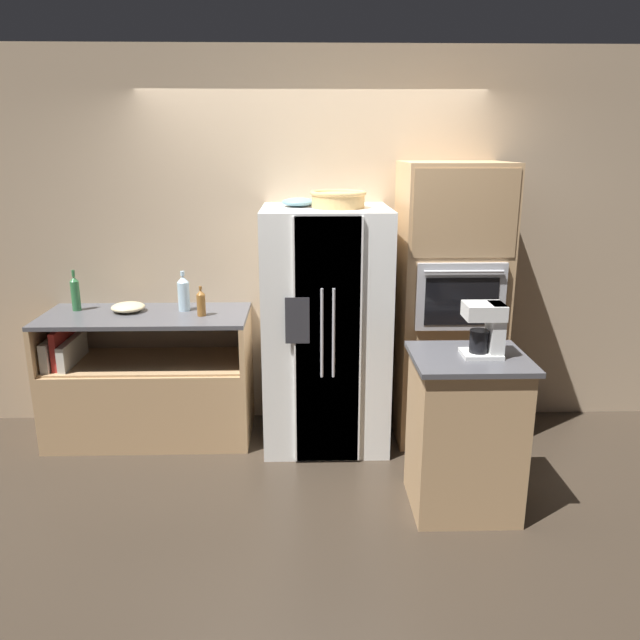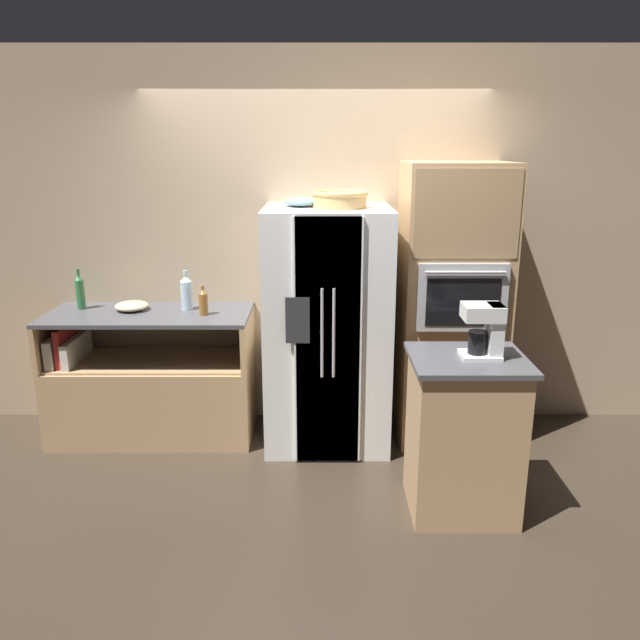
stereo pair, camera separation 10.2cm
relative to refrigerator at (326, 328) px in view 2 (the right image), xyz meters
name	(u,v)px [view 2 (the right image)]	position (x,y,z in m)	size (l,w,h in m)	color
ground_plane	(314,442)	(-0.08, -0.08, -0.85)	(20.00, 20.00, 0.00)	#382D23
wall_back	(314,243)	(-0.08, 0.43, 0.55)	(12.00, 0.06, 2.80)	tan
counter_left	(151,390)	(-1.31, 0.07, -0.51)	(1.47, 0.65, 0.95)	tan
refrigerator	(326,328)	(0.00, 0.00, 0.00)	(0.87, 0.82, 1.71)	white
wall_oven	(450,305)	(0.89, 0.07, 0.15)	(0.73, 0.72, 2.01)	tan
island_counter	(462,434)	(0.79, -0.94, -0.37)	(0.66, 0.58, 0.96)	tan
wicker_basket	(338,199)	(0.08, -0.03, 0.92)	(0.38, 0.38, 0.11)	tan
fruit_bowl	(300,202)	(-0.18, 0.07, 0.88)	(0.24, 0.24, 0.06)	#668C99
bottle_tall	(202,302)	(-0.88, 0.01, 0.19)	(0.06, 0.06, 0.21)	brown
bottle_short	(185,292)	(-1.03, 0.16, 0.23)	(0.09, 0.09, 0.29)	silver
bottle_wide	(78,292)	(-1.82, 0.19, 0.22)	(0.06, 0.06, 0.30)	#33723F
mixing_bowl	(130,306)	(-1.43, 0.14, 0.13)	(0.24, 0.24, 0.07)	beige
coffee_maker	(485,329)	(0.88, -0.94, 0.28)	(0.22, 0.18, 0.31)	white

